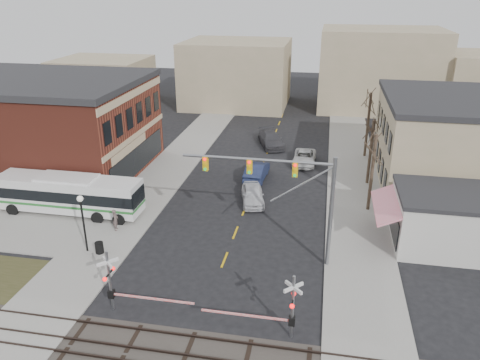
% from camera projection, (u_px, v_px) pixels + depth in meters
% --- Properties ---
extents(ground, '(160.00, 160.00, 0.00)m').
position_uv_depth(ground, '(218.00, 276.00, 31.40)').
color(ground, black).
rests_on(ground, ground).
extents(sidewalk_west, '(5.00, 60.00, 0.12)m').
position_uv_depth(sidewalk_west, '(175.00, 163.00, 51.12)').
color(sidewalk_west, gray).
rests_on(sidewalk_west, ground).
extents(sidewalk_east, '(5.00, 60.00, 0.12)m').
position_uv_depth(sidewalk_east, '(353.00, 175.00, 47.89)').
color(sidewalk_east, gray).
rests_on(sidewalk_east, ground).
extents(brick_building, '(30.40, 15.40, 9.60)m').
position_uv_depth(brick_building, '(0.00, 122.00, 48.62)').
color(brick_building, maroon).
rests_on(brick_building, ground).
extents(awning_shop, '(9.74, 6.20, 4.30)m').
position_uv_depth(awning_shop, '(452.00, 220.00, 34.19)').
color(awning_shop, beige).
rests_on(awning_shop, ground).
extents(tree_east_a, '(0.28, 0.28, 6.75)m').
position_uv_depth(tree_east_a, '(372.00, 173.00, 39.14)').
color(tree_east_a, '#382B21').
rests_on(tree_east_a, sidewalk_east).
extents(tree_east_b, '(0.28, 0.28, 6.30)m').
position_uv_depth(tree_east_b, '(370.00, 152.00, 44.61)').
color(tree_east_b, '#382B21').
rests_on(tree_east_b, sidewalk_east).
extents(tree_east_c, '(0.28, 0.28, 7.20)m').
position_uv_depth(tree_east_c, '(368.00, 125.00, 51.65)').
color(tree_east_c, '#382B21').
rests_on(tree_east_c, sidewalk_east).
extents(transit_bus, '(12.44, 2.80, 3.20)m').
position_uv_depth(transit_bus, '(69.00, 194.00, 39.33)').
color(transit_bus, silver).
rests_on(transit_bus, ground).
extents(traffic_signal_mast, '(10.18, 0.30, 8.00)m').
position_uv_depth(traffic_signal_mast, '(290.00, 187.00, 30.84)').
color(traffic_signal_mast, gray).
rests_on(traffic_signal_mast, ground).
extents(rr_crossing_west, '(5.60, 1.36, 4.00)m').
position_uv_depth(rr_crossing_west, '(117.00, 282.00, 27.37)').
color(rr_crossing_west, gray).
rests_on(rr_crossing_west, ground).
extents(rr_crossing_east, '(5.60, 1.36, 4.00)m').
position_uv_depth(rr_crossing_east, '(285.00, 307.00, 25.28)').
color(rr_crossing_east, gray).
rests_on(rr_crossing_east, ground).
extents(street_lamp, '(0.44, 0.44, 4.41)m').
position_uv_depth(street_lamp, '(82.00, 212.00, 32.92)').
color(street_lamp, black).
rests_on(street_lamp, sidewalk_west).
extents(trash_bin, '(0.60, 0.60, 0.84)m').
position_uv_depth(trash_bin, '(99.00, 248.00, 33.71)').
color(trash_bin, black).
rests_on(trash_bin, sidewalk_west).
extents(car_a, '(2.89, 4.99, 1.59)m').
position_uv_depth(car_a, '(253.00, 194.00, 41.64)').
color(car_a, silver).
rests_on(car_a, ground).
extents(car_b, '(2.04, 5.17, 1.67)m').
position_uv_depth(car_b, '(257.00, 171.00, 46.71)').
color(car_b, '#1A2342').
rests_on(car_b, ground).
extents(car_c, '(2.43, 5.11, 1.41)m').
position_uv_depth(car_c, '(304.00, 158.00, 50.72)').
color(car_c, silver).
rests_on(car_c, ground).
extents(car_d, '(4.21, 6.21, 1.67)m').
position_uv_depth(car_d, '(271.00, 139.00, 56.23)').
color(car_d, '#3A393E').
rests_on(car_d, ground).
extents(pedestrian_near, '(0.54, 0.71, 1.76)m').
position_uv_depth(pedestrian_near, '(115.00, 220.00, 36.71)').
color(pedestrian_near, '#5B4B49').
rests_on(pedestrian_near, sidewalk_west).
extents(pedestrian_far, '(0.94, 0.98, 1.59)m').
position_uv_depth(pedestrian_far, '(107.00, 203.00, 39.73)').
color(pedestrian_far, '#303154').
rests_on(pedestrian_far, sidewalk_west).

